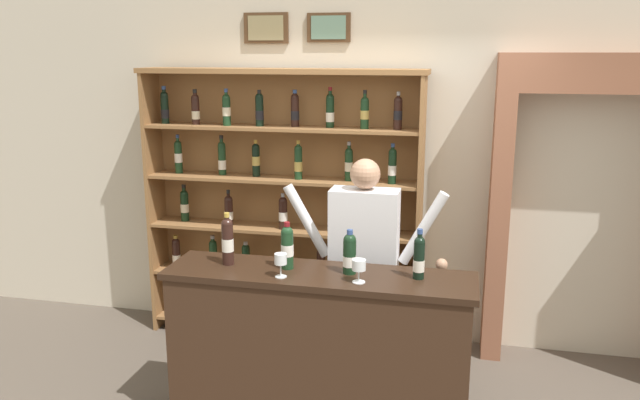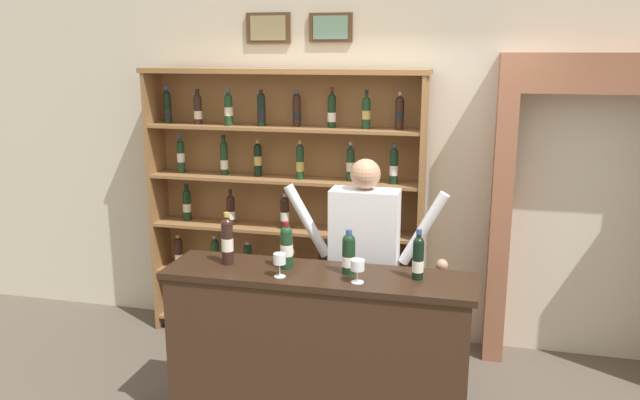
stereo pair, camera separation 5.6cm
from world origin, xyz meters
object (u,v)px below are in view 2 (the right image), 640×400
object	(u,v)px
wine_shelf	(285,199)
tasting_bottle_riserva	(418,257)
tasting_counter	(318,352)
tasting_bottle_chianti	(349,253)
wine_glass_right	(358,266)
wine_glass_left	(280,260)
shopkeeper	(364,252)
tasting_bottle_rosso	(227,240)
tasting_bottle_brunello	(287,246)

from	to	relation	value
wine_shelf	tasting_bottle_riserva	distance (m)	1.74
tasting_counter	tasting_bottle_chianti	bearing A→B (deg)	10.35
wine_shelf	wine_glass_right	world-z (taller)	wine_shelf
tasting_counter	wine_glass_left	world-z (taller)	wine_glass_left
wine_shelf	tasting_bottle_chianti	xyz separation A→B (m)	(0.78, -1.27, -0.01)
tasting_bottle_riserva	wine_glass_right	world-z (taller)	tasting_bottle_riserva
tasting_counter	shopkeeper	world-z (taller)	shopkeeper
tasting_bottle_rosso	shopkeeper	bearing A→B (deg)	32.15
wine_shelf	tasting_bottle_chianti	size ratio (longest dim) A/B	8.40
wine_glass_right	wine_glass_left	world-z (taller)	wine_glass_left
wine_shelf	tasting_counter	world-z (taller)	wine_shelf
tasting_bottle_riserva	wine_glass_left	xyz separation A→B (m)	(-0.80, -0.16, -0.03)
shopkeeper	tasting_bottle_rosso	world-z (taller)	shopkeeper
tasting_counter	tasting_bottle_rosso	size ratio (longest dim) A/B	5.67
tasting_bottle_riserva	wine_glass_left	distance (m)	0.81
shopkeeper	wine_glass_right	xyz separation A→B (m)	(0.07, -0.63, 0.12)
tasting_bottle_chianti	wine_glass_left	xyz separation A→B (m)	(-0.39, -0.16, -0.02)
tasting_bottle_rosso	wine_glass_left	world-z (taller)	tasting_bottle_rosso
wine_shelf	tasting_bottle_rosso	world-z (taller)	wine_shelf
wine_glass_right	tasting_bottle_riserva	bearing A→B (deg)	23.67
wine_shelf	shopkeeper	distance (m)	1.12
tasting_bottle_brunello	tasting_bottle_riserva	bearing A→B (deg)	0.06
shopkeeper	wine_glass_right	bearing A→B (deg)	-83.65
tasting_counter	tasting_bottle_riserva	bearing A→B (deg)	3.61
tasting_bottle_riserva	wine_glass_right	bearing A→B (deg)	-156.33
tasting_bottle_rosso	tasting_bottle_riserva	distance (m)	1.19
tasting_bottle_riserva	wine_glass_left	size ratio (longest dim) A/B	2.08
shopkeeper	tasting_bottle_riserva	size ratio (longest dim) A/B	5.52
wine_shelf	tasting_bottle_rosso	size ratio (longest dim) A/B	6.87
tasting_bottle_brunello	tasting_bottle_chianti	xyz separation A→B (m)	(0.39, -0.00, -0.02)
wine_shelf	wine_glass_left	size ratio (longest dim) A/B	15.82
tasting_bottle_brunello	wine_glass_right	size ratio (longest dim) A/B	2.14
tasting_bottle_riserva	wine_shelf	bearing A→B (deg)	133.43
tasting_bottle_chianti	wine_glass_left	world-z (taller)	tasting_bottle_chianti
tasting_bottle_rosso	tasting_bottle_riserva	world-z (taller)	tasting_bottle_rosso
tasting_counter	wine_glass_left	xyz separation A→B (m)	(-0.20, -0.12, 0.63)
tasting_bottle_riserva	wine_glass_left	world-z (taller)	tasting_bottle_riserva
wine_shelf	shopkeeper	xyz separation A→B (m)	(0.79, -0.78, -0.15)
tasting_bottle_chianti	tasting_bottle_riserva	world-z (taller)	tasting_bottle_riserva
tasting_bottle_chianti	wine_glass_right	xyz separation A→B (m)	(0.08, -0.14, -0.03)
tasting_bottle_rosso	tasting_bottle_brunello	distance (m)	0.38
tasting_bottle_brunello	shopkeeper	bearing A→B (deg)	50.55
wine_shelf	tasting_counter	size ratio (longest dim) A/B	1.21
tasting_bottle_rosso	wine_glass_right	distance (m)	0.87
tasting_counter	tasting_bottle_rosso	world-z (taller)	tasting_bottle_rosso
tasting_bottle_rosso	wine_glass_right	xyz separation A→B (m)	(0.85, -0.14, -0.06)
tasting_counter	shopkeeper	xyz separation A→B (m)	(0.19, 0.52, 0.51)
shopkeeper	wine_glass_right	distance (m)	0.64
shopkeeper	tasting_bottle_riserva	world-z (taller)	shopkeeper
wine_shelf	tasting_bottle_chianti	distance (m)	1.49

